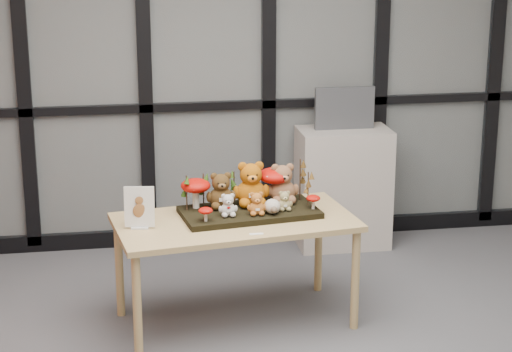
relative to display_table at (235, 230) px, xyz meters
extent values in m
plane|color=#B8B6AE|center=(0.01, 1.47, 0.80)|extent=(5.00, 0.00, 5.00)
cube|color=#2D383F|center=(0.01, 1.44, 0.80)|extent=(4.90, 0.02, 2.70)
cube|color=black|center=(0.01, 1.44, -0.54)|extent=(4.90, 0.06, 0.12)
cube|color=black|center=(0.01, 1.44, 0.45)|extent=(4.90, 0.06, 0.06)
cube|color=black|center=(-1.29, 1.44, 0.80)|extent=(0.10, 0.06, 2.70)
cube|color=black|center=(-0.44, 1.44, 0.80)|extent=(0.10, 0.06, 2.70)
cube|color=black|center=(0.46, 1.44, 0.80)|extent=(0.10, 0.06, 2.70)
cube|color=black|center=(1.31, 1.44, 0.80)|extent=(0.10, 0.06, 2.70)
cube|color=black|center=(2.21, 1.44, 0.80)|extent=(0.10, 0.06, 2.70)
cube|color=tan|center=(0.00, 0.00, 0.05)|extent=(1.50, 0.90, 0.04)
cylinder|color=tan|center=(-0.61, -0.39, -0.28)|extent=(0.05, 0.05, 0.63)
cylinder|color=tan|center=(-0.69, 0.21, -0.28)|extent=(0.05, 0.05, 0.63)
cylinder|color=tan|center=(0.69, -0.21, -0.28)|extent=(0.05, 0.05, 0.63)
cylinder|color=tan|center=(0.61, 0.39, -0.28)|extent=(0.05, 0.05, 0.63)
cube|color=black|center=(0.10, 0.07, 0.09)|extent=(0.86, 0.52, 0.04)
cube|color=silver|center=(-0.57, -0.06, 0.07)|extent=(0.11, 0.07, 0.01)
cube|color=white|center=(-0.57, -0.06, 0.20)|extent=(0.18, 0.05, 0.24)
ellipsoid|color=brown|center=(-0.57, -0.07, 0.18)|extent=(0.08, 0.01, 0.09)
ellipsoid|color=brown|center=(-0.57, -0.07, 0.24)|extent=(0.05, 0.01, 0.05)
cube|color=white|center=(0.08, -0.27, 0.07)|extent=(0.08, 0.03, 0.00)
cube|color=#AEA49B|center=(0.98, 1.20, -0.15)|extent=(0.67, 0.39, 0.89)
cube|color=#47494E|center=(0.98, 1.22, 0.45)|extent=(0.44, 0.05, 0.31)
cube|color=black|center=(0.98, 1.20, 0.45)|extent=(0.38, 0.00, 0.25)
camera|label=1|loc=(-0.73, -5.16, 1.87)|focal=65.00mm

